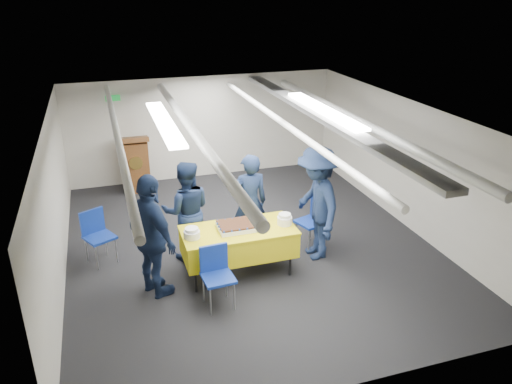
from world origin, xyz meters
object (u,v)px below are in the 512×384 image
at_px(podium, 135,164).
at_px(serving_table, 239,242).
at_px(chair_right, 314,217).
at_px(sailor_c, 152,237).
at_px(sheet_cake, 236,226).
at_px(chair_near, 216,270).
at_px(sailor_d, 317,203).
at_px(sailor_b, 187,211).
at_px(chair_left, 96,231).
at_px(sailor_a, 249,203).

bearing_deg(podium, serving_table, -73.15).
distance_m(chair_right, sailor_c, 2.86).
distance_m(sheet_cake, chair_near, 0.86).
relative_size(sheet_cake, sailor_d, 0.29).
xyz_separation_m(sailor_b, sailor_d, (1.99, -0.58, 0.11)).
distance_m(chair_left, sailor_d, 3.54).
relative_size(podium, sailor_c, 0.68).
xyz_separation_m(sheet_cake, chair_near, (-0.47, -0.66, -0.29)).
bearing_deg(podium, sailor_a, -63.75).
relative_size(chair_right, sailor_a, 0.52).
distance_m(serving_table, sheet_cake, 0.26).
relative_size(sheet_cake, chair_near, 0.63).
height_order(serving_table, chair_near, chair_near).
relative_size(podium, chair_left, 1.44).
xyz_separation_m(chair_left, sailor_c, (0.77, -1.22, 0.39)).
bearing_deg(sailor_c, chair_right, -101.51).
relative_size(sailor_a, sailor_d, 0.89).
bearing_deg(podium, sailor_c, -91.51).
bearing_deg(sailor_b, sailor_d, 172.79).
bearing_deg(chair_near, sheet_cake, 54.45).
relative_size(chair_left, sailor_d, 0.46).
relative_size(serving_table, sailor_a, 1.01).
bearing_deg(sailor_a, podium, -64.98).
xyz_separation_m(serving_table, sailor_d, (1.35, 0.16, 0.39)).
xyz_separation_m(chair_left, sailor_a, (2.45, -0.36, 0.31)).
bearing_deg(chair_left, chair_near, -47.81).
bearing_deg(sailor_d, chair_right, 161.73).
xyz_separation_m(podium, sailor_b, (0.54, -3.16, 0.22)).
xyz_separation_m(podium, chair_near, (0.68, -4.54, -0.08)).
bearing_deg(sailor_b, serving_table, 140.07).
bearing_deg(sheet_cake, podium, 106.53).
bearing_deg(serving_table, chair_near, -128.32).
xyz_separation_m(chair_right, sailor_c, (-2.76, -0.65, 0.39)).
relative_size(serving_table, chair_left, 1.97).
bearing_deg(sailor_a, serving_table, 59.86).
height_order(sheet_cake, sailor_c, sailor_c).
relative_size(sailor_b, sailor_c, 0.90).
distance_m(sailor_b, sailor_c, 1.10).
bearing_deg(sailor_b, podium, -71.25).
height_order(chair_left, sailor_a, sailor_a).
height_order(serving_table, chair_left, chair_left).
height_order(sailor_c, sailor_d, sailor_d).
height_order(sailor_a, sailor_d, sailor_d).
height_order(sailor_a, sailor_b, sailor_a).
relative_size(chair_left, sailor_c, 0.47).
xyz_separation_m(serving_table, chair_left, (-2.05, 1.07, -0.03)).
bearing_deg(chair_right, serving_table, -161.08).
relative_size(chair_near, sailor_c, 0.47).
bearing_deg(sailor_d, chair_left, -102.92).
bearing_deg(sailor_d, sheet_cake, -82.23).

